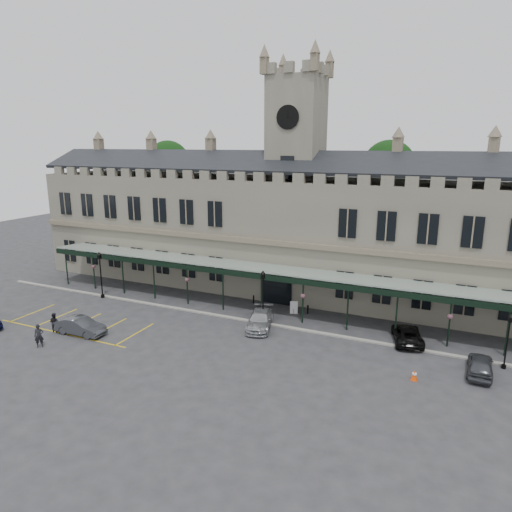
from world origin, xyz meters
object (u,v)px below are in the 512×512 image
at_px(clock_tower, 296,168).
at_px(lamp_post_right, 508,336).
at_px(sign_board, 294,308).
at_px(car_left_b, 81,326).
at_px(car_taxi, 260,320).
at_px(car_right_a, 480,365).
at_px(traffic_cone, 414,375).
at_px(person_b, 54,322).
at_px(car_van, 407,334).
at_px(station_building, 294,231).
at_px(person_a, 39,336).
at_px(lamp_post_left, 100,271).
at_px(lamp_post_mid, 263,292).

bearing_deg(clock_tower, lamp_post_right, -29.14).
relative_size(sign_board, car_left_b, 0.28).
bearing_deg(car_taxi, car_right_a, -19.53).
bearing_deg(traffic_cone, car_right_a, 33.81).
height_order(clock_tower, sign_board, clock_tower).
relative_size(traffic_cone, person_b, 0.43).
bearing_deg(car_van, person_b, 6.19).
height_order(station_building, person_a, station_building).
bearing_deg(sign_board, car_taxi, -129.49).
xyz_separation_m(clock_tower, person_b, (-14.56, -19.33, -12.27)).
relative_size(station_building, traffic_cone, 83.57).
relative_size(car_van, person_b, 2.76).
bearing_deg(lamp_post_left, car_left_b, -58.12).
distance_m(lamp_post_mid, car_right_a, 17.64).
distance_m(lamp_post_right, car_right_a, 2.91).
bearing_deg(lamp_post_right, sign_board, 166.94).
bearing_deg(person_a, lamp_post_right, -26.93).
xyz_separation_m(sign_board, car_left_b, (-14.69, -11.80, 0.12)).
height_order(traffic_cone, person_a, person_a).
bearing_deg(clock_tower, person_b, -126.99).
xyz_separation_m(lamp_post_left, person_b, (2.55, -8.52, -2.07)).
distance_m(station_building, lamp_post_left, 20.51).
distance_m(lamp_post_mid, car_left_b, 15.62).
height_order(lamp_post_right, car_right_a, lamp_post_right).
xyz_separation_m(station_building, lamp_post_left, (-17.11, -10.73, -3.56)).
bearing_deg(car_right_a, traffic_cone, 35.38).
distance_m(traffic_cone, car_van, 6.33).
xyz_separation_m(station_building, clock_tower, (0.00, 0.09, 6.64)).
xyz_separation_m(car_taxi, person_a, (-14.20, -10.68, 0.23)).
relative_size(lamp_post_left, lamp_post_mid, 1.00).
bearing_deg(station_building, person_b, -127.11).
bearing_deg(car_left_b, car_taxi, -62.30).
xyz_separation_m(lamp_post_left, lamp_post_mid, (17.98, 0.37, 0.01)).
xyz_separation_m(lamp_post_left, car_van, (30.11, 1.62, -2.26)).
relative_size(car_taxi, person_a, 2.60).
height_order(car_taxi, person_a, person_a).
bearing_deg(lamp_post_left, person_b, -73.33).
xyz_separation_m(car_left_b, person_b, (-2.44, -0.49, 0.11)).
bearing_deg(traffic_cone, station_building, 132.75).
relative_size(lamp_post_left, sign_board, 3.96).
bearing_deg(station_building, lamp_post_left, -147.92).
relative_size(traffic_cone, sign_board, 0.58).
relative_size(lamp_post_right, car_van, 0.90).
distance_m(sign_board, car_taxi, 4.62).
bearing_deg(traffic_cone, car_van, 100.59).
distance_m(sign_board, person_b, 21.09).
bearing_deg(car_right_a, lamp_post_mid, -5.82).
xyz_separation_m(lamp_post_left, traffic_cone, (31.28, -4.60, -2.55)).
bearing_deg(traffic_cone, person_a, -166.33).
xyz_separation_m(lamp_post_right, car_left_b, (-31.94, -7.80, -1.74)).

